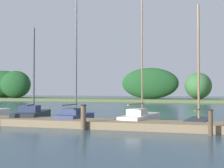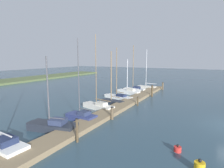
{
  "view_description": "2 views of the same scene",
  "coord_description": "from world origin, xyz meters",
  "px_view_note": "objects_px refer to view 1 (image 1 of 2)",
  "views": [
    {
      "loc": [
        1.73,
        -3.05,
        1.83
      ],
      "look_at": [
        -3.0,
        13.7,
        2.16
      ],
      "focal_mm": 47.27,
      "sensor_mm": 36.0,
      "label": 1
    },
    {
      "loc": [
        -16.5,
        2.09,
        5.4
      ],
      "look_at": [
        0.21,
        11.48,
        2.61
      ],
      "focal_mm": 28.77,
      "sensor_mm": 36.0,
      "label": 2
    }
  ],
  "objects_px": {
    "sailboat_3": "(75,116)",
    "sailboat_5": "(199,118)",
    "sailboat_2": "(33,114)",
    "mooring_piling_2": "(83,117)",
    "mooring_piling_3": "(211,122)",
    "sailboat_4": "(141,117)"
  },
  "relations": [
    {
      "from": "sailboat_3",
      "to": "mooring_piling_3",
      "type": "bearing_deg",
      "value": -107.46
    },
    {
      "from": "sailboat_2",
      "to": "sailboat_3",
      "type": "distance_m",
      "value": 2.91
    },
    {
      "from": "sailboat_5",
      "to": "sailboat_4",
      "type": "bearing_deg",
      "value": 97.53
    },
    {
      "from": "sailboat_3",
      "to": "mooring_piling_3",
      "type": "height_order",
      "value": "sailboat_3"
    },
    {
      "from": "sailboat_5",
      "to": "mooring_piling_3",
      "type": "distance_m",
      "value": 3.2
    },
    {
      "from": "sailboat_2",
      "to": "sailboat_3",
      "type": "height_order",
      "value": "sailboat_3"
    },
    {
      "from": "sailboat_2",
      "to": "mooring_piling_2",
      "type": "distance_m",
      "value": 5.14
    },
    {
      "from": "sailboat_4",
      "to": "mooring_piling_2",
      "type": "distance_m",
      "value": 3.67
    },
    {
      "from": "sailboat_3",
      "to": "sailboat_5",
      "type": "height_order",
      "value": "sailboat_3"
    },
    {
      "from": "mooring_piling_3",
      "to": "sailboat_4",
      "type": "bearing_deg",
      "value": 136.19
    },
    {
      "from": "sailboat_3",
      "to": "sailboat_4",
      "type": "bearing_deg",
      "value": -77.07
    },
    {
      "from": "sailboat_2",
      "to": "sailboat_4",
      "type": "relative_size",
      "value": 0.71
    },
    {
      "from": "sailboat_3",
      "to": "mooring_piling_3",
      "type": "relative_size",
      "value": 6.8
    },
    {
      "from": "sailboat_5",
      "to": "sailboat_2",
      "type": "bearing_deg",
      "value": 99.28
    },
    {
      "from": "sailboat_3",
      "to": "sailboat_2",
      "type": "bearing_deg",
      "value": 84.71
    },
    {
      "from": "sailboat_2",
      "to": "sailboat_3",
      "type": "bearing_deg",
      "value": -112.48
    },
    {
      "from": "mooring_piling_2",
      "to": "mooring_piling_3",
      "type": "xyz_separation_m",
      "value": [
        5.5,
        -0.26,
        -0.05
      ]
    },
    {
      "from": "sailboat_4",
      "to": "sailboat_5",
      "type": "distance_m",
      "value": 2.95
    },
    {
      "from": "sailboat_3",
      "to": "mooring_piling_2",
      "type": "relative_size",
      "value": 6.17
    },
    {
      "from": "sailboat_2",
      "to": "sailboat_5",
      "type": "height_order",
      "value": "sailboat_5"
    },
    {
      "from": "sailboat_2",
      "to": "sailboat_5",
      "type": "relative_size",
      "value": 0.9
    },
    {
      "from": "sailboat_2",
      "to": "mooring_piling_3",
      "type": "distance_m",
      "value": 10.27
    }
  ]
}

